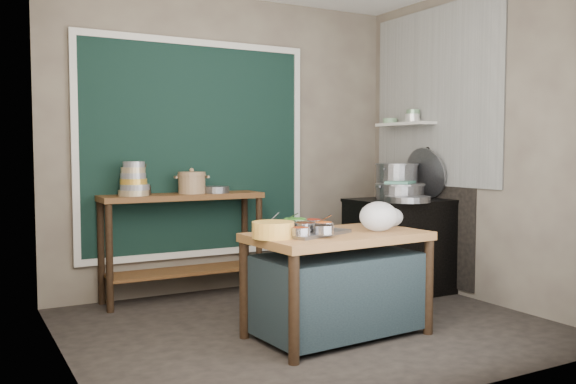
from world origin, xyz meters
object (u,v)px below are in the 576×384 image
stove_block (401,247)px  utensil_cup (143,190)px  prep_table (337,284)px  stock_pot (397,181)px  ceramic_crock (192,184)px  yellow_basin (273,230)px  back_counter (183,246)px  condiment_tray (308,232)px  steamer (400,192)px  saucepan (377,217)px

stove_block → utensil_cup: utensil_cup is taller
prep_table → stock_pot: stock_pot is taller
utensil_cup → ceramic_crock: 0.45m
yellow_basin → stock_pot: stock_pot is taller
yellow_basin → ceramic_crock: size_ratio=1.09×
prep_table → yellow_basin: bearing=178.0°
back_counter → condiment_tray: back_counter is taller
utensil_cup → stove_block: bearing=-17.3°
ceramic_crock → stock_pot: stock_pot is taller
steamer → utensil_cup: bearing=160.9°
condiment_tray → saucepan: bearing=12.7°
saucepan → yellow_basin: bearing=171.4°
condiment_tray → utensil_cup: (-0.73, 1.54, 0.23)m
stove_block → saucepan: size_ratio=3.60×
yellow_basin → ceramic_crock: bearing=89.6°
steamer → condiment_tray: bearing=-151.8°
saucepan → utensil_cup: utensil_cup is taller
condiment_tray → saucepan: 0.75m
utensil_cup → yellow_basin: bearing=-74.8°
stove_block → condiment_tray: bearing=-151.3°
stove_block → steamer: (-0.07, -0.06, 0.53)m
ceramic_crock → back_counter: bearing=166.2°
saucepan → steamer: size_ratio=0.53×
prep_table → saucepan: (0.50, 0.20, 0.44)m
back_counter → condiment_tray: 1.64m
stove_block → saucepan: bearing=-139.9°
back_counter → yellow_basin: bearing=-87.5°
back_counter → saucepan: (1.10, -1.40, 0.34)m
ceramic_crock → stove_block: bearing=-21.3°
prep_table → saucepan: bearing=17.7°
back_counter → yellow_basin: (0.07, -1.62, 0.33)m
yellow_basin → steamer: size_ratio=0.61×
prep_table → stove_block: stove_block is taller
saucepan → ceramic_crock: 1.73m
yellow_basin → ceramic_crock: ceramic_crock is taller
back_counter → saucepan: bearing=-51.9°
stove_block → condiment_tray: (-1.53, -0.84, 0.34)m
prep_table → condiment_tray: bearing=167.2°
prep_table → utensil_cup: 1.95m
ceramic_crock → stock_pot: 1.95m
utensil_cup → ceramic_crock: size_ratio=0.54×
stock_pot → steamer: bearing=-121.1°
stove_block → yellow_basin: 2.07m
utensil_cup → stock_pot: size_ratio=0.33×
stove_block → utensil_cup: size_ratio=6.37×
saucepan → utensil_cup: size_ratio=1.77×
back_counter → saucepan: 1.82m
stove_block → ceramic_crock: (-1.82, 0.71, 0.61)m
prep_table → saucepan: saucepan is taller
stove_block → stock_pot: bearing=69.4°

